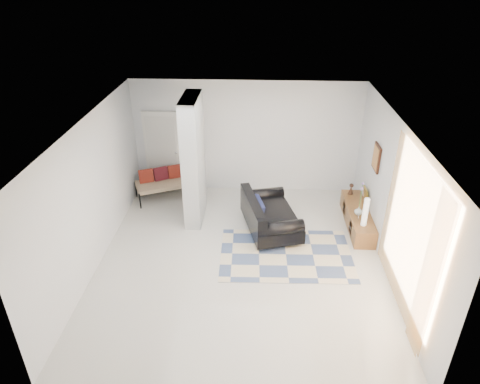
{
  "coord_description": "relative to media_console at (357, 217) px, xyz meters",
  "views": [
    {
      "loc": [
        0.32,
        -6.77,
        5.21
      ],
      "look_at": [
        -0.04,
        0.6,
        1.19
      ],
      "focal_mm": 32.0,
      "sensor_mm": 36.0,
      "label": 1
    }
  ],
  "objects": [
    {
      "name": "media_console",
      "position": [
        0.0,
        0.0,
        0.0
      ],
      "size": [
        0.45,
        1.86,
        0.8
      ],
      "color": "brown",
      "rests_on": "floor"
    },
    {
      "name": "wall_left",
      "position": [
        -5.27,
        -1.37,
        1.2
      ],
      "size": [
        0.0,
        6.0,
        6.0
      ],
      "primitive_type": "plane",
      "rotation": [
        1.57,
        0.0,
        1.57
      ],
      "color": "silver",
      "rests_on": "ground"
    },
    {
      "name": "wall_back",
      "position": [
        -2.52,
        1.63,
        1.2
      ],
      "size": [
        6.0,
        0.0,
        6.0
      ],
      "primitive_type": "plane",
      "rotation": [
        1.57,
        0.0,
        0.0
      ],
      "color": "silver",
      "rests_on": "ground"
    },
    {
      "name": "daybed",
      "position": [
        -4.46,
        1.1,
        0.22
      ],
      "size": [
        1.67,
        1.21,
        0.77
      ],
      "rotation": [
        0.0,
        0.0,
        0.41
      ],
      "color": "black",
      "rests_on": "floor"
    },
    {
      "name": "hallway_door",
      "position": [
        -4.62,
        1.59,
        0.82
      ],
      "size": [
        0.85,
        0.06,
        2.04
      ],
      "primitive_type": "cube",
      "color": "white",
      "rests_on": "floor"
    },
    {
      "name": "partition_column",
      "position": [
        -3.62,
        0.23,
        1.2
      ],
      "size": [
        0.35,
        1.2,
        2.8
      ],
      "primitive_type": "cube",
      "color": "#B2B7BA",
      "rests_on": "floor"
    },
    {
      "name": "vase",
      "position": [
        -0.05,
        -0.2,
        0.29
      ],
      "size": [
        0.2,
        0.2,
        0.19
      ],
      "primitive_type": "imported",
      "rotation": [
        0.0,
        0.0,
        -0.1
      ],
      "color": "silver",
      "rests_on": "media_console"
    },
    {
      "name": "curtain",
      "position": [
        0.15,
        -2.52,
        1.25
      ],
      "size": [
        0.0,
        2.55,
        2.55
      ],
      "primitive_type": "plane",
      "rotation": [
        1.57,
        0.0,
        1.57
      ],
      "color": "#F5A740",
      "rests_on": "wall_right"
    },
    {
      "name": "wall_art",
      "position": [
        0.2,
        -0.0,
        1.45
      ],
      "size": [
        0.04,
        0.45,
        0.55
      ],
      "primitive_type": "cube",
      "color": "#36190E",
      "rests_on": "wall_right"
    },
    {
      "name": "loveseat",
      "position": [
        -1.98,
        -0.27,
        0.15
      ],
      "size": [
        1.39,
        1.89,
        0.76
      ],
      "rotation": [
        0.0,
        0.0,
        0.25
      ],
      "color": "silver",
      "rests_on": "floor"
    },
    {
      "name": "wall_front",
      "position": [
        -2.52,
        -4.37,
        1.2
      ],
      "size": [
        6.0,
        0.0,
        6.0
      ],
      "primitive_type": "plane",
      "rotation": [
        -1.57,
        0.0,
        0.0
      ],
      "color": "silver",
      "rests_on": "ground"
    },
    {
      "name": "floor",
      "position": [
        -2.52,
        -1.37,
        -0.2
      ],
      "size": [
        6.0,
        6.0,
        0.0
      ],
      "primitive_type": "plane",
      "color": "beige",
      "rests_on": "ground"
    },
    {
      "name": "area_rug",
      "position": [
        -1.62,
        -1.17,
        -0.2
      ],
      "size": [
        2.66,
        1.81,
        0.01
      ],
      "primitive_type": "cube",
      "rotation": [
        0.0,
        0.0,
        0.03
      ],
      "color": "beige",
      "rests_on": "floor"
    },
    {
      "name": "cylinder_lamp",
      "position": [
        -0.02,
        -0.61,
        0.5
      ],
      "size": [
        0.11,
        0.11,
        0.62
      ],
      "primitive_type": "cylinder",
      "color": "beige",
      "rests_on": "media_console"
    },
    {
      "name": "ceiling",
      "position": [
        -2.52,
        -1.37,
        2.6
      ],
      "size": [
        6.0,
        6.0,
        0.0
      ],
      "primitive_type": "plane",
      "rotation": [
        3.14,
        0.0,
        0.0
      ],
      "color": "white",
      "rests_on": "wall_back"
    },
    {
      "name": "bronze_figurine",
      "position": [
        -0.05,
        0.72,
        0.33
      ],
      "size": [
        0.15,
        0.15,
        0.26
      ],
      "primitive_type": null,
      "rotation": [
        0.0,
        0.0,
        -0.13
      ],
      "color": "#342017",
      "rests_on": "media_console"
    },
    {
      "name": "wall_right",
      "position": [
        0.23,
        -1.37,
        1.2
      ],
      "size": [
        0.0,
        6.0,
        6.0
      ],
      "primitive_type": "plane",
      "rotation": [
        1.57,
        0.0,
        -1.57
      ],
      "color": "silver",
      "rests_on": "ground"
    }
  ]
}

